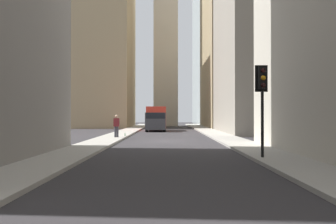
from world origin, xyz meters
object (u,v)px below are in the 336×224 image
object	(u,v)px
pedestrian	(116,125)
discarded_bottle	(125,135)
sedan_red	(158,123)
traffic_light_foreground	(262,89)
delivery_truck	(156,119)

from	to	relation	value
pedestrian	discarded_bottle	distance (m)	1.88
sedan_red	discarded_bottle	world-z (taller)	sedan_red
traffic_light_foreground	pedestrian	size ratio (longest dim) A/B	2.17
delivery_truck	pedestrian	xyz separation A→B (m)	(-14.17, 2.65, -0.37)
discarded_bottle	delivery_truck	bearing A→B (deg)	-9.80
traffic_light_foreground	sedan_red	bearing A→B (deg)	8.00
delivery_truck	pedestrian	world-z (taller)	delivery_truck
delivery_truck	traffic_light_foreground	bearing A→B (deg)	-169.32
pedestrian	sedan_red	bearing A→B (deg)	-6.39
pedestrian	discarded_bottle	world-z (taller)	pedestrian
traffic_light_foreground	discarded_bottle	distance (m)	16.99
delivery_truck	sedan_red	world-z (taller)	delivery_truck
traffic_light_foreground	discarded_bottle	size ratio (longest dim) A/B	13.98
delivery_truck	discarded_bottle	distance (m)	12.80
traffic_light_foreground	pedestrian	distance (m)	15.69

